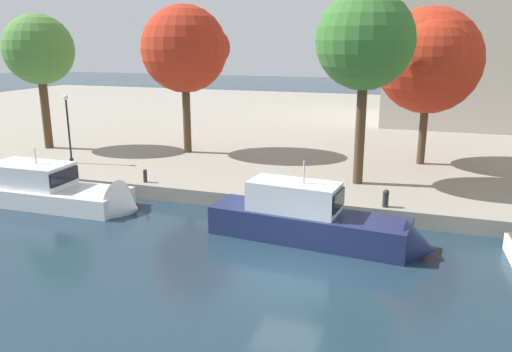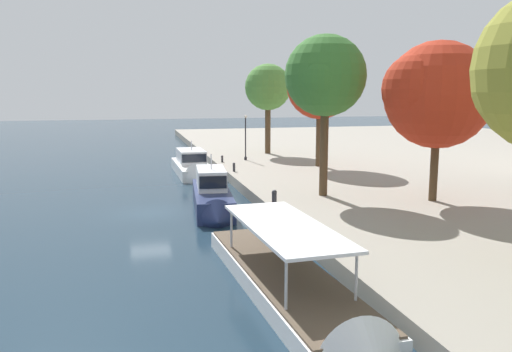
% 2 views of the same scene
% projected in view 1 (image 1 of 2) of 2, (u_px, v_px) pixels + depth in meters
% --- Properties ---
extents(ground_plane, '(220.00, 220.00, 0.00)m').
position_uv_depth(ground_plane, '(287.00, 279.00, 18.64)').
color(ground_plane, '#1E3342').
extents(dock_promenade, '(120.00, 55.00, 0.80)m').
position_uv_depth(dock_promenade, '(379.00, 126.00, 50.06)').
color(dock_promenade, gray).
rests_on(dock_promenade, ground_plane).
extents(motor_yacht_0, '(10.63, 3.03, 4.17)m').
position_uv_depth(motor_yacht_0, '(53.00, 194.00, 27.04)').
color(motor_yacht_0, white).
rests_on(motor_yacht_0, ground_plane).
extents(motor_yacht_1, '(9.91, 3.10, 4.23)m').
position_uv_depth(motor_yacht_1, '(317.00, 225.00, 22.00)').
color(motor_yacht_1, navy).
rests_on(motor_yacht_1, ground_plane).
extents(mooring_bollard_0, '(0.22, 0.22, 0.67)m').
position_uv_depth(mooring_bollard_0, '(59.00, 168.00, 30.34)').
color(mooring_bollard_0, '#2D2D33').
rests_on(mooring_bollard_0, dock_promenade).
extents(mooring_bollard_1, '(0.24, 0.24, 0.77)m').
position_uv_depth(mooring_bollard_1, '(145.00, 175.00, 28.44)').
color(mooring_bollard_1, '#2D2D33').
rests_on(mooring_bollard_1, dock_promenade).
extents(mooring_bollard_2, '(0.32, 0.32, 0.87)m').
position_uv_depth(mooring_bollard_2, '(386.00, 198.00, 24.16)').
color(mooring_bollard_2, '#2D2D33').
rests_on(mooring_bollard_2, dock_promenade).
extents(lamp_post, '(0.32, 0.32, 4.45)m').
position_uv_depth(lamp_post, '(68.00, 127.00, 32.49)').
color(lamp_post, black).
rests_on(lamp_post, dock_promenade).
extents(tree_0, '(4.97, 4.97, 9.66)m').
position_uv_depth(tree_0, '(40.00, 49.00, 36.04)').
color(tree_0, '#4C3823').
rests_on(tree_0, dock_promenade).
extents(tree_3, '(6.54, 6.90, 9.84)m').
position_uv_depth(tree_3, '(431.00, 59.00, 30.82)').
color(tree_3, '#4C3823').
rests_on(tree_3, dock_promenade).
extents(tree_4, '(5.21, 5.21, 10.38)m').
position_uv_depth(tree_4, '(367.00, 40.00, 26.41)').
color(tree_4, '#4C3823').
rests_on(tree_4, dock_promenade).
extents(tree_5, '(5.95, 5.95, 10.21)m').
position_uv_depth(tree_5, '(187.00, 47.00, 34.54)').
color(tree_5, '#4C3823').
rests_on(tree_5, dock_promenade).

